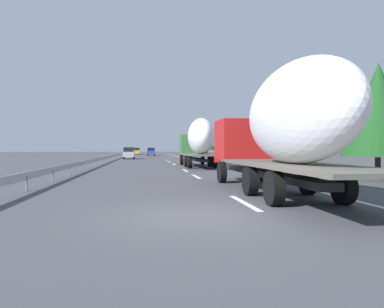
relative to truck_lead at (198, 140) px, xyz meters
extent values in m
plane|color=#424247|center=(16.46, 3.60, -2.42)|extent=(260.00, 260.00, 0.00)
cube|color=white|center=(-21.54, 1.80, -2.42)|extent=(3.20, 0.20, 0.01)
cube|color=white|center=(-11.06, 1.80, -2.42)|extent=(3.20, 0.20, 0.01)
cube|color=white|center=(-4.99, 1.80, -2.42)|extent=(3.20, 0.20, 0.01)
cube|color=white|center=(5.63, 1.80, -2.42)|extent=(3.20, 0.20, 0.01)
cube|color=white|center=(13.18, 1.80, -2.42)|extent=(3.20, 0.20, 0.01)
cube|color=white|center=(19.18, 1.80, -2.42)|extent=(3.20, 0.20, 0.01)
cube|color=white|center=(21.46, -1.90, -2.42)|extent=(110.00, 0.20, 0.01)
cube|color=#387038|center=(4.40, 0.00, -0.27)|extent=(2.40, 2.50, 1.90)
cube|color=black|center=(5.50, 0.00, 0.23)|extent=(0.08, 2.12, 0.80)
cube|color=#262628|center=(1.66, 0.00, -1.75)|extent=(10.08, 0.70, 0.24)
cube|color=#59544C|center=(-1.08, 0.00, -1.28)|extent=(8.56, 2.50, 0.12)
ellipsoid|color=white|center=(-1.34, 0.00, 0.35)|extent=(5.63, 2.20, 3.14)
cube|color=red|center=(-5.33, -0.69, -1.52)|extent=(0.04, 0.56, 0.56)
cylinder|color=black|center=(4.40, 1.10, -1.90)|extent=(1.04, 0.30, 1.04)
cylinder|color=black|center=(4.40, -1.10, -1.90)|extent=(1.04, 0.30, 1.04)
cylinder|color=black|center=(0.12, 1.10, -1.90)|extent=(1.04, 0.35, 1.04)
cylinder|color=black|center=(0.12, -1.10, -1.90)|extent=(1.04, 0.35, 1.04)
cylinder|color=black|center=(-2.28, 1.10, -1.90)|extent=(1.04, 0.35, 1.04)
cylinder|color=black|center=(-2.28, -1.10, -1.90)|extent=(1.04, 0.35, 1.04)
cube|color=#B21919|center=(-15.04, 0.00, -0.27)|extent=(2.40, 2.50, 1.90)
cube|color=black|center=(-13.94, 0.00, 0.23)|extent=(0.08, 2.12, 0.80)
cube|color=#262628|center=(-18.04, 0.00, -1.75)|extent=(11.03, 0.70, 0.24)
cube|color=#59544C|center=(-21.04, 0.00, -1.28)|extent=(9.59, 2.50, 0.12)
ellipsoid|color=white|center=(-21.22, 0.00, 0.43)|extent=(7.34, 2.20, 3.31)
cylinder|color=black|center=(-15.04, 1.10, -1.90)|extent=(1.04, 0.30, 1.04)
cylinder|color=black|center=(-15.04, -1.10, -1.90)|extent=(1.04, 0.30, 1.04)
cylinder|color=black|center=(-19.84, 1.10, -1.90)|extent=(1.04, 0.35, 1.04)
cylinder|color=black|center=(-19.84, -1.10, -1.90)|extent=(1.04, 0.35, 1.04)
cylinder|color=black|center=(-22.24, 1.10, -1.90)|extent=(1.04, 0.35, 1.04)
cylinder|color=black|center=(-22.24, -1.10, -1.90)|extent=(1.04, 0.35, 1.04)
cube|color=#28479E|center=(48.64, 3.48, -1.68)|extent=(4.46, 1.77, 0.84)
cube|color=black|center=(48.31, 3.48, -0.93)|extent=(2.45, 1.56, 0.67)
cylinder|color=black|center=(50.03, 4.26, -2.10)|extent=(0.64, 0.22, 0.64)
cylinder|color=black|center=(50.03, 2.69, -2.10)|extent=(0.64, 0.22, 0.64)
cylinder|color=black|center=(47.26, 4.26, -2.10)|extent=(0.64, 0.22, 0.64)
cylinder|color=black|center=(47.26, 2.69, -2.10)|extent=(0.64, 0.22, 0.64)
cube|color=gold|center=(65.06, 7.04, -1.68)|extent=(4.27, 1.83, 0.84)
cube|color=black|center=(64.74, 7.04, -0.91)|extent=(2.35, 1.61, 0.71)
cylinder|color=black|center=(66.38, 7.85, -2.10)|extent=(0.64, 0.22, 0.64)
cylinder|color=black|center=(66.38, 6.22, -2.10)|extent=(0.64, 0.22, 0.64)
cylinder|color=black|center=(63.74, 7.85, -2.10)|extent=(0.64, 0.22, 0.64)
cylinder|color=black|center=(63.74, 6.22, -2.10)|extent=(0.64, 0.22, 0.64)
cube|color=#ADB2B7|center=(25.67, 7.39, -1.68)|extent=(4.11, 1.77, 0.84)
cube|color=black|center=(25.36, 7.39, -0.91)|extent=(2.26, 1.56, 0.71)
cylinder|color=black|center=(26.94, 8.17, -2.10)|extent=(0.64, 0.22, 0.64)
cylinder|color=black|center=(26.94, 6.60, -2.10)|extent=(0.64, 0.22, 0.64)
cylinder|color=black|center=(24.39, 8.17, -2.10)|extent=(0.64, 0.22, 0.64)
cylinder|color=black|center=(24.39, 6.60, -2.10)|extent=(0.64, 0.22, 0.64)
cylinder|color=gray|center=(15.49, -3.10, -1.29)|extent=(0.10, 0.10, 2.26)
cube|color=#2D569E|center=(15.49, -3.10, 0.19)|extent=(0.06, 0.90, 0.70)
cylinder|color=#472D19|center=(53.81, -9.21, -1.79)|extent=(0.36, 0.36, 1.28)
cone|color=#1E5B23|center=(53.81, -9.21, 0.80)|extent=(3.75, 3.75, 3.89)
cylinder|color=#472D19|center=(46.92, -8.99, -1.79)|extent=(0.29, 0.29, 1.27)
cone|color=#286B2D|center=(46.92, -8.99, 1.04)|extent=(3.81, 3.81, 4.39)
cylinder|color=#472D19|center=(-2.32, -9.51, -1.69)|extent=(0.36, 0.36, 1.46)
cone|color=#194C1E|center=(-2.32, -9.51, 1.52)|extent=(3.50, 3.50, 4.96)
cylinder|color=#472D19|center=(-14.19, -7.86, -1.80)|extent=(0.30, 0.30, 1.26)
cone|color=#194C1E|center=(-14.19, -7.86, 1.42)|extent=(3.92, 3.92, 5.17)
cube|color=#9EA0A5|center=(19.46, 9.60, -1.82)|extent=(94.00, 0.06, 0.32)
cube|color=slate|center=(-17.32, 9.60, -2.12)|extent=(0.10, 0.10, 0.60)
cube|color=slate|center=(-13.23, 9.60, -2.12)|extent=(0.10, 0.10, 0.60)
cube|color=slate|center=(-9.14, 9.60, -2.12)|extent=(0.10, 0.10, 0.60)
cube|color=slate|center=(-5.06, 9.60, -2.12)|extent=(0.10, 0.10, 0.60)
cube|color=slate|center=(-0.97, 9.60, -2.12)|extent=(0.10, 0.10, 0.60)
cube|color=slate|center=(3.12, 9.60, -2.12)|extent=(0.10, 0.10, 0.60)
cube|color=slate|center=(7.20, 9.60, -2.12)|extent=(0.10, 0.10, 0.60)
cube|color=slate|center=(11.29, 9.60, -2.12)|extent=(0.10, 0.10, 0.60)
cube|color=slate|center=(15.38, 9.60, -2.12)|extent=(0.10, 0.10, 0.60)
cube|color=slate|center=(19.46, 9.60, -2.12)|extent=(0.10, 0.10, 0.60)
cube|color=slate|center=(23.55, 9.60, -2.12)|extent=(0.10, 0.10, 0.60)
cube|color=slate|center=(27.64, 9.60, -2.12)|extent=(0.10, 0.10, 0.60)
cube|color=slate|center=(31.72, 9.60, -2.12)|extent=(0.10, 0.10, 0.60)
cube|color=slate|center=(35.81, 9.60, -2.12)|extent=(0.10, 0.10, 0.60)
cube|color=slate|center=(39.90, 9.60, -2.12)|extent=(0.10, 0.10, 0.60)
cube|color=slate|center=(43.99, 9.60, -2.12)|extent=(0.10, 0.10, 0.60)
cube|color=slate|center=(48.07, 9.60, -2.12)|extent=(0.10, 0.10, 0.60)
cube|color=slate|center=(52.16, 9.60, -2.12)|extent=(0.10, 0.10, 0.60)
cube|color=slate|center=(56.25, 9.60, -2.12)|extent=(0.10, 0.10, 0.60)
cube|color=slate|center=(60.33, 9.60, -2.12)|extent=(0.10, 0.10, 0.60)
cube|color=slate|center=(64.42, 9.60, -2.12)|extent=(0.10, 0.10, 0.60)
camera|label=1|loc=(-32.37, 4.89, -0.72)|focal=33.49mm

